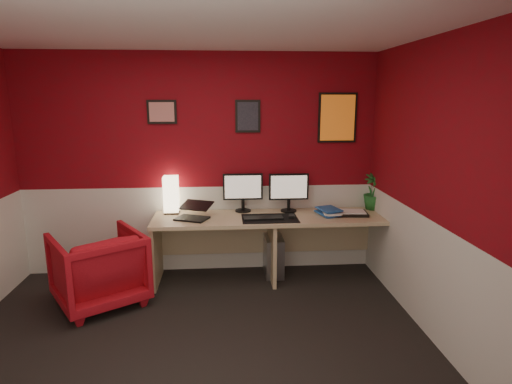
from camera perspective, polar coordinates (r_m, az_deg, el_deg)
name	(u,v)px	position (r m, az deg, el deg)	size (l,w,h in m)	color
ground	(193,353)	(3.69, -8.40, -20.52)	(4.00, 3.50, 0.01)	black
ceiling	(181,22)	(3.14, -9.94, 21.38)	(4.00, 3.50, 0.01)	white
wall_back	(200,165)	(4.91, -7.51, 3.54)	(4.00, 0.01, 2.50)	maroon
wall_front	(147,325)	(1.56, -14.34, -16.82)	(4.00, 0.01, 2.50)	maroon
wall_right	(448,197)	(3.62, 24.26, -0.65)	(0.01, 3.50, 2.50)	maroon
wainscot_back	(202,229)	(5.07, -7.27, -4.87)	(4.00, 0.01, 1.00)	silver
wainscot_right	(439,287)	(3.85, 23.18, -11.60)	(0.01, 3.50, 1.00)	silver
desk	(272,248)	(4.82, 2.12, -7.43)	(2.60, 0.65, 0.73)	tan
shoji_lamp	(171,196)	(4.88, -11.25, -0.48)	(0.16, 0.16, 0.40)	#FFE5B2
laptop	(192,209)	(4.60, -8.57, -2.30)	(0.33, 0.23, 0.22)	black
monitor_left	(243,187)	(4.84, -1.76, 0.74)	(0.45, 0.06, 0.58)	black
monitor_right	(289,187)	(4.85, 4.42, 0.73)	(0.45, 0.06, 0.58)	black
desk_mat	(270,218)	(4.61, 1.85, -3.53)	(0.60, 0.38, 0.01)	black
keyboard	(263,218)	(4.58, 0.99, -3.47)	(0.42, 0.14, 0.02)	black
mouse	(292,216)	(4.63, 4.77, -3.25)	(0.06, 0.10, 0.03)	black
book_bottom	(320,214)	(4.77, 8.48, -2.97)	(0.22, 0.30, 0.03)	#22529C
book_middle	(323,212)	(4.77, 8.87, -2.68)	(0.19, 0.26, 0.02)	silver
book_top	(321,210)	(4.75, 8.64, -2.44)	(0.21, 0.28, 0.03)	#22529C
zen_tray	(351,213)	(4.88, 12.56, -2.78)	(0.35, 0.25, 0.03)	black
potted_plant	(373,192)	(5.13, 15.39, 0.05)	(0.23, 0.23, 0.42)	#19591E
pc_tower	(273,255)	(5.00, 2.32, -8.35)	(0.20, 0.45, 0.45)	#99999E
armchair	(99,268)	(4.53, -20.25, -9.52)	(0.78, 0.81, 0.73)	red
art_left	(162,112)	(4.87, -12.44, 10.39)	(0.32, 0.02, 0.26)	red
art_center	(248,116)	(4.84, -1.10, 10.06)	(0.28, 0.02, 0.36)	black
art_right	(337,118)	(5.00, 10.80, 9.70)	(0.44, 0.02, 0.56)	orange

